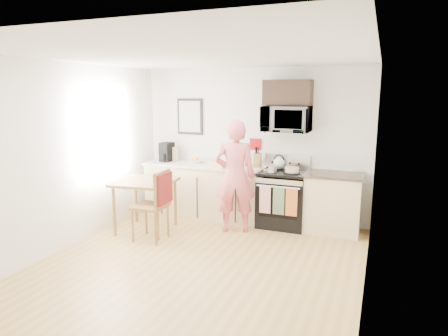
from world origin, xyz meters
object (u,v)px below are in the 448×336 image
at_px(range, 283,200).
at_px(cake, 292,170).
at_px(chair, 159,196).
at_px(person, 235,176).
at_px(dining_table, 145,186).
at_px(microwave, 287,119).

bearing_deg(range, cake, -30.94).
relative_size(chair, cake, 3.98).
distance_m(person, dining_table, 1.43).
relative_size(range, dining_table, 1.33).
height_order(range, chair, range).
bearing_deg(person, chair, 23.16).
bearing_deg(person, cake, -171.97).
xyz_separation_m(microwave, cake, (0.16, -0.20, -0.79)).
bearing_deg(cake, chair, -143.29).
bearing_deg(dining_table, cake, 23.42).
bearing_deg(microwave, range, -89.94).
distance_m(microwave, cake, 0.83).
height_order(chair, cake, chair).
xyz_separation_m(chair, cake, (1.69, 1.26, 0.28)).
xyz_separation_m(range, person, (-0.65, -0.53, 0.45)).
bearing_deg(cake, microwave, 128.27).
xyz_separation_m(person, dining_table, (-1.33, -0.49, -0.17)).
relative_size(person, dining_table, 2.05).
bearing_deg(range, microwave, 90.06).
relative_size(range, cake, 4.33).
bearing_deg(microwave, cake, -51.73).
height_order(range, person, person).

